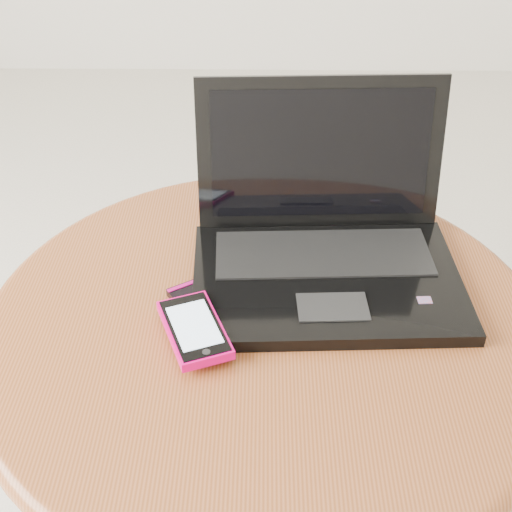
{
  "coord_description": "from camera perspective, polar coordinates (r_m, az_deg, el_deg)",
  "views": [
    {
      "loc": [
        -0.08,
        -0.68,
        1.06
      ],
      "look_at": [
        -0.09,
        -0.04,
        0.58
      ],
      "focal_mm": 49.17,
      "sensor_mm": 36.0,
      "label": 1
    }
  ],
  "objects": [
    {
      "name": "phone_black",
      "position": [
        0.81,
        -3.88,
        -4.37
      ],
      "size": [
        0.11,
        0.12,
        0.01
      ],
      "color": "black",
      "rests_on": "table"
    },
    {
      "name": "phone_pink",
      "position": [
        0.77,
        -5.04,
        -5.94
      ],
      "size": [
        0.09,
        0.12,
        0.01
      ],
      "color": "#E40169",
      "rests_on": "phone_black"
    },
    {
      "name": "table",
      "position": [
        0.89,
        0.63,
        -10.13
      ],
      "size": [
        0.66,
        0.66,
        0.52
      ],
      "color": "brown",
      "rests_on": "ground"
    },
    {
      "name": "laptop",
      "position": [
        0.86,
        5.6,
        1.09
      ],
      "size": [
        0.33,
        0.27,
        0.21
      ],
      "color": "black",
      "rests_on": "table"
    }
  ]
}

